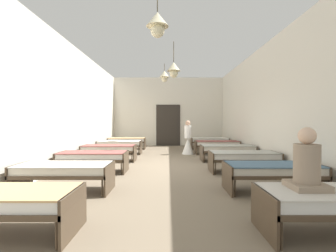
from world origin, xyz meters
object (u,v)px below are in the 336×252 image
(bed_right_row_0, at_px, (336,201))
(bed_right_row_2, at_px, (243,157))
(nurse_near_aisle, at_px, (188,142))
(bed_left_row_4, at_px, (119,144))
(bed_left_row_1, at_px, (64,170))
(bed_left_row_3, at_px, (109,149))
(bed_right_row_4, at_px, (216,144))
(bed_left_row_5, at_px, (127,140))
(bed_right_row_3, at_px, (227,149))
(bed_left_row_0, at_px, (0,201))
(bed_right_row_1, at_px, (272,170))
(patient_seated_primary, at_px, (306,166))
(bed_left_row_2, at_px, (93,157))
(bed_right_row_5, at_px, (209,140))

(bed_right_row_0, relative_size, bed_right_row_2, 1.00)
(bed_right_row_0, relative_size, nurse_near_aisle, 1.28)
(bed_left_row_4, bearing_deg, bed_left_row_1, -90.00)
(bed_left_row_3, relative_size, bed_right_row_4, 1.00)
(bed_left_row_1, distance_m, bed_left_row_4, 5.70)
(bed_right_row_4, xyz_separation_m, nurse_near_aisle, (-1.28, -0.07, 0.09))
(bed_left_row_3, distance_m, bed_right_row_4, 4.68)
(bed_left_row_5, xyz_separation_m, nurse_near_aisle, (3.00, -1.97, 0.09))
(bed_left_row_4, xyz_separation_m, nurse_near_aisle, (3.00, -0.07, 0.09))
(bed_right_row_3, relative_size, nurse_near_aisle, 1.28)
(bed_left_row_1, distance_m, bed_right_row_2, 4.68)
(bed_left_row_0, bearing_deg, bed_right_row_1, 23.97)
(bed_right_row_4, xyz_separation_m, patient_seated_primary, (-0.35, -7.53, 0.43))
(bed_right_row_1, height_order, bed_right_row_3, same)
(bed_left_row_4, bearing_deg, bed_right_row_3, -23.97)
(bed_left_row_2, relative_size, patient_seated_primary, 2.38)
(bed_left_row_1, relative_size, bed_right_row_1, 1.00)
(bed_left_row_5, bearing_deg, bed_right_row_4, -23.97)
(bed_right_row_1, height_order, bed_left_row_5, same)
(bed_left_row_1, height_order, nurse_near_aisle, nurse_near_aisle)
(bed_left_row_1, bearing_deg, nurse_near_aisle, 61.97)
(bed_right_row_2, xyz_separation_m, nurse_near_aisle, (-1.28, 3.73, 0.09))
(patient_seated_primary, bearing_deg, bed_left_row_3, 124.87)
(bed_left_row_0, distance_m, bed_right_row_2, 5.72)
(bed_right_row_2, bearing_deg, nurse_near_aisle, 108.92)
(bed_right_row_0, height_order, bed_left_row_3, same)
(bed_right_row_3, bearing_deg, nurse_near_aisle, 124.96)
(bed_right_row_0, height_order, bed_left_row_5, same)
(bed_right_row_2, distance_m, bed_right_row_5, 5.70)
(bed_left_row_5, bearing_deg, bed_right_row_3, -41.64)
(bed_right_row_2, xyz_separation_m, bed_right_row_4, (0.00, 3.80, 0.00))
(bed_left_row_4, height_order, patient_seated_primary, patient_seated_primary)
(bed_right_row_3, bearing_deg, bed_left_row_1, -138.36)
(bed_right_row_1, bearing_deg, bed_right_row_4, 90.00)
(bed_right_row_3, relative_size, bed_left_row_5, 1.00)
(bed_left_row_1, distance_m, nurse_near_aisle, 6.38)
(bed_right_row_4, xyz_separation_m, bed_right_row_5, (0.00, 1.90, 0.00))
(bed_right_row_0, xyz_separation_m, bed_right_row_5, (0.00, 9.50, 0.00))
(bed_right_row_3, bearing_deg, bed_left_row_2, -156.03)
(bed_left_row_3, distance_m, bed_right_row_5, 5.72)
(bed_right_row_0, bearing_deg, bed_right_row_2, 90.00)
(bed_right_row_0, height_order, bed_left_row_1, same)
(bed_left_row_0, bearing_deg, bed_right_row_3, 53.14)
(bed_right_row_0, distance_m, bed_right_row_3, 5.70)
(bed_left_row_1, relative_size, bed_right_row_2, 1.00)
(bed_left_row_0, distance_m, bed_left_row_2, 3.80)
(bed_left_row_5, relative_size, patient_seated_primary, 2.38)
(bed_left_row_3, height_order, bed_left_row_5, same)
(bed_right_row_3, xyz_separation_m, bed_left_row_4, (-4.27, 1.90, 0.00))
(bed_right_row_0, distance_m, bed_right_row_1, 1.90)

